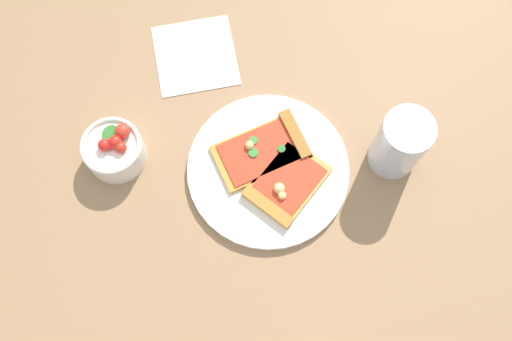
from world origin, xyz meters
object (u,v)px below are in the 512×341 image
pizza_slice_near (284,186)px  paper_napkin (195,55)px  salad_bowl (114,150)px  pizza_slice_far (267,149)px  soda_glass (399,145)px  plate (268,170)px

pizza_slice_near → paper_napkin: size_ratio=1.05×
pizza_slice_near → salad_bowl: salad_bowl is taller
pizza_slice_far → soda_glass: size_ratio=1.25×
plate → pizza_slice_far: 0.04m
pizza_slice_near → pizza_slice_far: pizza_slice_near is taller
plate → paper_napkin: 0.26m
pizza_slice_far → plate: bearing=151.9°
plate → salad_bowl: salad_bowl is taller
pizza_slice_far → salad_bowl: (0.13, 0.22, 0.01)m
paper_napkin → pizza_slice_far: bearing=-178.7°
pizza_slice_near → pizza_slice_far: 0.07m
plate → salad_bowl: size_ratio=2.71×
soda_glass → plate: bearing=63.9°
pizza_slice_far → soda_glass: bearing=-124.8°
plate → pizza_slice_far: pizza_slice_far is taller
salad_bowl → paper_napkin: bearing=-65.9°
plate → pizza_slice_far: (0.03, -0.02, 0.01)m
soda_glass → salad_bowl: bearing=56.9°
plate → pizza_slice_near: bearing=-175.4°
pizza_slice_far → paper_napkin: pizza_slice_far is taller
pizza_slice_near → paper_napkin: pizza_slice_near is taller
plate → pizza_slice_near: (-0.04, -0.00, 0.01)m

